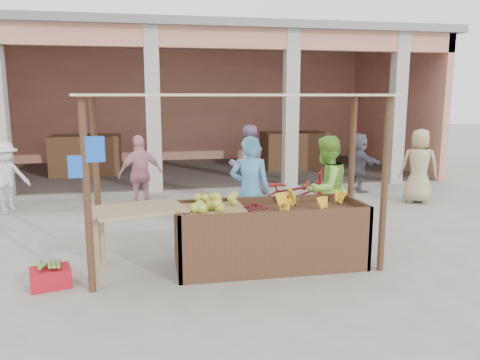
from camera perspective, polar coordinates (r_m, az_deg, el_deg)
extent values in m
plane|color=gray|center=(6.62, -0.65, -10.67)|extent=(60.00, 60.00, 0.00)
cube|color=tan|center=(17.52, -7.40, 8.96)|extent=(14.00, 0.20, 4.00)
cube|color=tan|center=(16.63, 18.04, 8.49)|extent=(0.20, 6.00, 4.00)
cube|color=tan|center=(11.87, -5.78, 16.90)|extent=(14.00, 0.30, 0.50)
cube|color=slate|center=(14.73, -6.86, 16.94)|extent=(14.40, 6.40, 0.20)
cube|color=#A69F98|center=(11.74, -10.54, 8.30)|extent=(0.35, 0.35, 4.00)
cube|color=#A69F98|center=(12.28, 6.20, 8.49)|extent=(0.35, 0.35, 4.00)
cube|color=#A69F98|center=(13.46, 18.63, 8.17)|extent=(0.35, 0.35, 4.00)
cube|color=#4F301F|center=(14.81, -18.23, 2.89)|extent=(2.00, 1.20, 1.20)
cube|color=#4F301F|center=(15.39, 6.56, 3.59)|extent=(2.00, 1.20, 1.20)
cube|color=#4F301F|center=(6.59, 3.66, -7.11)|extent=(2.60, 0.95, 0.80)
cylinder|color=#4F301F|center=(5.80, -18.13, -2.07)|extent=(0.09, 0.09, 2.35)
cylinder|color=#4F301F|center=(6.51, 17.20, -0.72)|extent=(0.09, 0.09, 2.35)
cylinder|color=#4F301F|center=(6.83, -17.07, -0.22)|extent=(0.09, 0.09, 2.35)
cylinder|color=#4F301F|center=(7.44, 13.43, 0.78)|extent=(0.09, 0.09, 2.35)
cube|color=beige|center=(6.27, -0.37, 10.32)|extent=(4.00, 1.35, 0.03)
cube|color=blue|center=(5.70, -17.26, 3.62)|extent=(0.22, 0.08, 0.30)
cube|color=blue|center=(5.75, -19.33, 1.56)|extent=(0.18, 0.07, 0.26)
cube|color=#9B7650|center=(6.37, -3.27, -3.69)|extent=(0.84, 0.73, 0.06)
ellipsoid|color=gold|center=(6.35, -3.28, -2.74)|extent=(0.71, 0.62, 0.16)
ellipsoid|color=maroon|center=(6.38, 1.88, -3.31)|extent=(0.42, 0.35, 0.13)
cube|color=tan|center=(6.25, -12.17, -3.48)|extent=(1.29, 1.01, 0.04)
cube|color=tan|center=(6.10, -17.00, -8.57)|extent=(0.06, 0.06, 0.88)
cube|color=tan|center=(6.07, -7.10, -8.28)|extent=(0.06, 0.06, 0.88)
cube|color=tan|center=(6.73, -16.43, -6.78)|extent=(0.06, 0.06, 0.88)
cube|color=tan|center=(6.70, -7.49, -6.51)|extent=(0.06, 0.06, 0.88)
cube|color=#AE121E|center=(6.42, -22.10, -10.96)|extent=(0.55, 0.46, 0.25)
ellipsoid|color=maroon|center=(11.95, 7.86, 0.38)|extent=(0.49, 0.49, 0.67)
ellipsoid|color=maroon|center=(12.13, 9.53, 0.48)|extent=(0.49, 0.49, 0.67)
ellipsoid|color=maroon|center=(12.33, 8.25, 0.67)|extent=(0.49, 0.49, 0.67)
imported|color=#519FDC|center=(7.36, 1.22, -0.93)|extent=(0.83, 0.70, 1.87)
imported|color=#8FD849|center=(7.69, 10.41, -0.78)|extent=(1.01, 0.91, 1.83)
imported|color=maroon|center=(8.66, 6.17, -1.88)|extent=(1.54, 2.23, 1.10)
imported|color=silver|center=(10.81, -26.65, 0.73)|extent=(1.10, 1.00, 1.56)
imported|color=pink|center=(9.71, -12.05, 1.03)|extent=(1.12, 0.86, 1.69)
imported|color=tan|center=(11.06, 21.02, 2.05)|extent=(1.04, 0.90, 1.83)
imported|color=#555461|center=(12.01, 14.28, 2.31)|extent=(0.77, 1.49, 1.54)
imported|color=gray|center=(10.17, 0.94, 2.27)|extent=(0.99, 0.66, 1.90)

